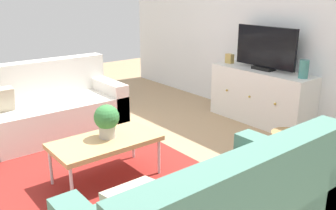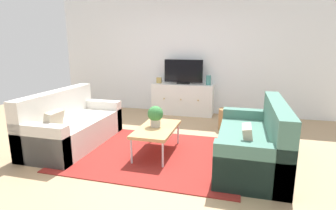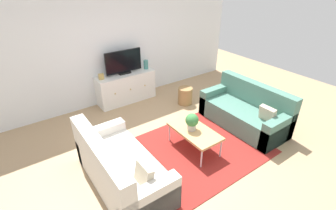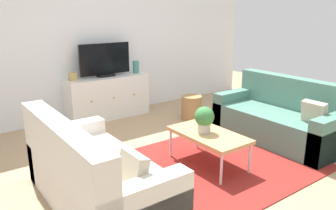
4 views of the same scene
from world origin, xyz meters
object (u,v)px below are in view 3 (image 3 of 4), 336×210
object	(u,v)px
tv_console	(126,87)
glass_vase	(146,64)
coffee_table	(194,132)
wicker_basket	(185,96)
potted_plant	(192,121)
couch_right_side	(246,112)
mantel_clock	(101,77)
flat_screen_tv	(124,62)
couch_left_side	(118,170)

from	to	relation	value
tv_console	glass_vase	world-z (taller)	glass_vase
coffee_table	wicker_basket	size ratio (longest dim) A/B	2.38
potted_plant	wicker_basket	bearing A→B (deg)	54.66
potted_plant	glass_vase	size ratio (longest dim) A/B	1.46
couch_right_side	mantel_clock	xyz separation A→B (m)	(-2.10, 2.37, 0.48)
couch_right_side	mantel_clock	world-z (taller)	couch_right_side
flat_screen_tv	glass_vase	xyz separation A→B (m)	(0.58, -0.02, -0.17)
flat_screen_tv	mantel_clock	bearing A→B (deg)	-178.01
glass_vase	potted_plant	bearing A→B (deg)	-101.88
couch_right_side	tv_console	size ratio (longest dim) A/B	1.26
couch_left_side	coffee_table	distance (m)	1.47
couch_right_side	glass_vase	size ratio (longest dim) A/B	8.19
flat_screen_tv	glass_vase	bearing A→B (deg)	-1.99
tv_console	wicker_basket	bearing A→B (deg)	-41.52
wicker_basket	coffee_table	bearing A→B (deg)	-123.63
coffee_table	mantel_clock	world-z (taller)	mantel_clock
glass_vase	wicker_basket	xyz separation A→B (m)	(0.49, -0.95, -0.61)
coffee_table	glass_vase	xyz separation A→B (m)	(0.46, 2.38, 0.44)
potted_plant	glass_vase	world-z (taller)	glass_vase
mantel_clock	couch_right_side	bearing A→B (deg)	-48.58
potted_plant	wicker_basket	size ratio (longest dim) A/B	0.77
coffee_table	potted_plant	world-z (taller)	potted_plant
tv_console	wicker_basket	size ratio (longest dim) A/B	3.44
couch_right_side	coffee_table	bearing A→B (deg)	-179.94
couch_left_side	mantel_clock	xyz separation A→B (m)	(0.78, 2.37, 0.48)
couch_left_side	couch_right_side	size ratio (longest dim) A/B	1.00
tv_console	flat_screen_tv	world-z (taller)	flat_screen_tv
flat_screen_tv	mantel_clock	size ratio (longest dim) A/B	6.78
mantel_clock	wicker_basket	xyz separation A→B (m)	(1.64, -0.95, -0.57)
couch_right_side	tv_console	world-z (taller)	couch_right_side
mantel_clock	flat_screen_tv	bearing A→B (deg)	1.99
tv_console	glass_vase	distance (m)	0.74
coffee_table	glass_vase	size ratio (longest dim) A/B	4.49
couch_right_side	wicker_basket	size ratio (longest dim) A/B	4.33
couch_right_side	flat_screen_tv	size ratio (longest dim) A/B	1.99
potted_plant	glass_vase	bearing A→B (deg)	78.12
potted_plant	couch_right_side	bearing A→B (deg)	-1.73
potted_plant	coffee_table	bearing A→B (deg)	-55.30
couch_left_side	wicker_basket	distance (m)	2.81
mantel_clock	tv_console	bearing A→B (deg)	-0.00
wicker_basket	tv_console	bearing A→B (deg)	138.48
couch_right_side	wicker_basket	world-z (taller)	couch_right_side
couch_left_side	potted_plant	world-z (taller)	couch_left_side
couch_right_side	potted_plant	distance (m)	1.46
wicker_basket	couch_right_side	bearing A→B (deg)	-72.45
flat_screen_tv	mantel_clock	distance (m)	0.61
tv_console	flat_screen_tv	size ratio (longest dim) A/B	1.58
tv_console	wicker_basket	world-z (taller)	tv_console
couch_left_side	coffee_table	size ratio (longest dim) A/B	1.82
glass_vase	mantel_clock	distance (m)	1.15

